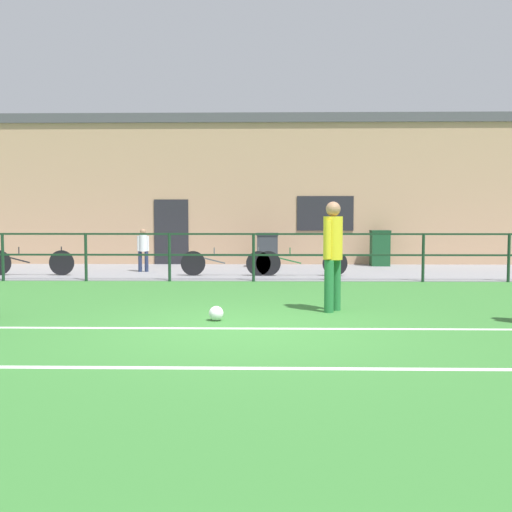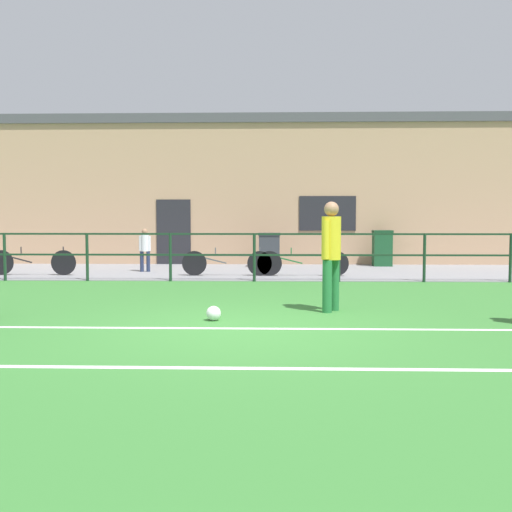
{
  "view_description": "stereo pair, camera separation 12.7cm",
  "coord_description": "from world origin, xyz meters",
  "px_view_note": "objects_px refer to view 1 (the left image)",
  "views": [
    {
      "loc": [
        0.34,
        -7.96,
        1.5
      ],
      "look_at": [
        0.09,
        4.28,
        0.72
      ],
      "focal_mm": 41.51,
      "sensor_mm": 36.0,
      "label": 1
    },
    {
      "loc": [
        0.47,
        -7.96,
        1.5
      ],
      "look_at": [
        0.09,
        4.28,
        0.72
      ],
      "focal_mm": 41.51,
      "sensor_mm": 36.0,
      "label": 2
    }
  ],
  "objects_px": {
    "bicycle_parked_1": "(301,263)",
    "trash_bin_0": "(380,248)",
    "player_winger": "(333,249)",
    "trash_bin_1": "(267,250)",
    "bicycle_parked_2": "(30,262)",
    "spectator_child": "(143,247)",
    "soccer_ball_match": "(216,313)",
    "bicycle_parked_0": "(225,263)"
  },
  "relations": [
    {
      "from": "bicycle_parked_1",
      "to": "trash_bin_0",
      "type": "distance_m",
      "value": 4.17
    },
    {
      "from": "player_winger",
      "to": "trash_bin_1",
      "type": "xyz_separation_m",
      "value": [
        -1.06,
        8.36,
        -0.46
      ]
    },
    {
      "from": "bicycle_parked_2",
      "to": "spectator_child",
      "type": "bearing_deg",
      "value": 21.53
    },
    {
      "from": "player_winger",
      "to": "soccer_ball_match",
      "type": "bearing_deg",
      "value": 148.53
    },
    {
      "from": "bicycle_parked_1",
      "to": "bicycle_parked_2",
      "type": "distance_m",
      "value": 7.04
    },
    {
      "from": "player_winger",
      "to": "trash_bin_0",
      "type": "bearing_deg",
      "value": 16.31
    },
    {
      "from": "bicycle_parked_1",
      "to": "soccer_ball_match",
      "type": "bearing_deg",
      "value": -103.79
    },
    {
      "from": "spectator_child",
      "to": "bicycle_parked_0",
      "type": "xyz_separation_m",
      "value": [
        2.36,
        -1.08,
        -0.34
      ]
    },
    {
      "from": "player_winger",
      "to": "soccer_ball_match",
      "type": "height_order",
      "value": "player_winger"
    },
    {
      "from": "bicycle_parked_0",
      "to": "bicycle_parked_1",
      "type": "relative_size",
      "value": 0.99
    },
    {
      "from": "soccer_ball_match",
      "to": "bicycle_parked_0",
      "type": "height_order",
      "value": "bicycle_parked_0"
    },
    {
      "from": "bicycle_parked_2",
      "to": "trash_bin_0",
      "type": "xyz_separation_m",
      "value": [
        9.66,
        3.24,
        0.22
      ]
    },
    {
      "from": "player_winger",
      "to": "trash_bin_0",
      "type": "xyz_separation_m",
      "value": [
        2.44,
        8.91,
        -0.42
      ]
    },
    {
      "from": "bicycle_parked_0",
      "to": "spectator_child",
      "type": "bearing_deg",
      "value": 155.45
    },
    {
      "from": "player_winger",
      "to": "trash_bin_0",
      "type": "distance_m",
      "value": 9.24
    },
    {
      "from": "spectator_child",
      "to": "bicycle_parked_0",
      "type": "relative_size",
      "value": 0.51
    },
    {
      "from": "spectator_child",
      "to": "trash_bin_1",
      "type": "relative_size",
      "value": 1.15
    },
    {
      "from": "spectator_child",
      "to": "bicycle_parked_1",
      "type": "relative_size",
      "value": 0.51
    },
    {
      "from": "bicycle_parked_1",
      "to": "trash_bin_1",
      "type": "relative_size",
      "value": 2.27
    },
    {
      "from": "spectator_child",
      "to": "trash_bin_0",
      "type": "height_order",
      "value": "spectator_child"
    },
    {
      "from": "trash_bin_1",
      "to": "bicycle_parked_1",
      "type": "bearing_deg",
      "value": -71.93
    },
    {
      "from": "bicycle_parked_2",
      "to": "trash_bin_0",
      "type": "distance_m",
      "value": 10.19
    },
    {
      "from": "player_winger",
      "to": "bicycle_parked_1",
      "type": "bearing_deg",
      "value": 33.45
    },
    {
      "from": "spectator_child",
      "to": "trash_bin_1",
      "type": "height_order",
      "value": "spectator_child"
    },
    {
      "from": "soccer_ball_match",
      "to": "trash_bin_0",
      "type": "bearing_deg",
      "value": 66.67
    },
    {
      "from": "soccer_ball_match",
      "to": "trash_bin_0",
      "type": "xyz_separation_m",
      "value": [
        4.24,
        9.82,
        0.47
      ]
    },
    {
      "from": "bicycle_parked_1",
      "to": "bicycle_parked_2",
      "type": "xyz_separation_m",
      "value": [
        -7.04,
        0.0,
        0.01
      ]
    },
    {
      "from": "bicycle_parked_0",
      "to": "bicycle_parked_1",
      "type": "bearing_deg",
      "value": -0.0
    },
    {
      "from": "player_winger",
      "to": "bicycle_parked_2",
      "type": "distance_m",
      "value": 9.21
    },
    {
      "from": "soccer_ball_match",
      "to": "bicycle_parked_1",
      "type": "distance_m",
      "value": 6.79
    },
    {
      "from": "spectator_child",
      "to": "bicycle_parked_2",
      "type": "height_order",
      "value": "spectator_child"
    },
    {
      "from": "bicycle_parked_1",
      "to": "spectator_child",
      "type": "bearing_deg",
      "value": 165.99
    },
    {
      "from": "bicycle_parked_0",
      "to": "bicycle_parked_2",
      "type": "relative_size",
      "value": 1.01
    },
    {
      "from": "trash_bin_1",
      "to": "spectator_child",
      "type": "bearing_deg",
      "value": -154.81
    },
    {
      "from": "spectator_child",
      "to": "bicycle_parked_2",
      "type": "bearing_deg",
      "value": 20.32
    },
    {
      "from": "bicycle_parked_0",
      "to": "trash_bin_1",
      "type": "bearing_deg",
      "value": 68.18
    },
    {
      "from": "trash_bin_1",
      "to": "bicycle_parked_0",
      "type": "bearing_deg",
      "value": -111.82
    },
    {
      "from": "bicycle_parked_2",
      "to": "trash_bin_1",
      "type": "xyz_separation_m",
      "value": [
        6.16,
        2.69,
        0.18
      ]
    },
    {
      "from": "bicycle_parked_0",
      "to": "trash_bin_0",
      "type": "xyz_separation_m",
      "value": [
        4.57,
        3.24,
        0.23
      ]
    },
    {
      "from": "spectator_child",
      "to": "bicycle_parked_2",
      "type": "xyz_separation_m",
      "value": [
        -2.73,
        -1.08,
        -0.34
      ]
    },
    {
      "from": "spectator_child",
      "to": "bicycle_parked_1",
      "type": "bearing_deg",
      "value": 164.77
    },
    {
      "from": "player_winger",
      "to": "trash_bin_1",
      "type": "relative_size",
      "value": 1.7
    }
  ]
}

